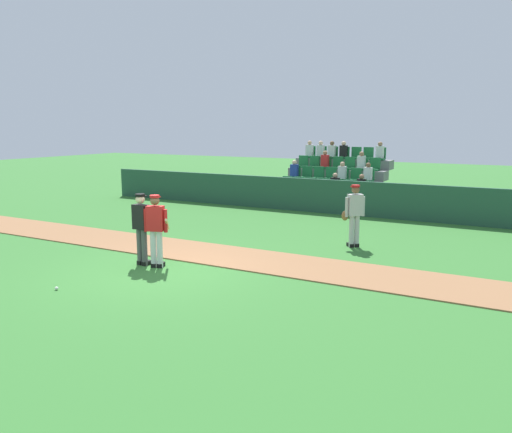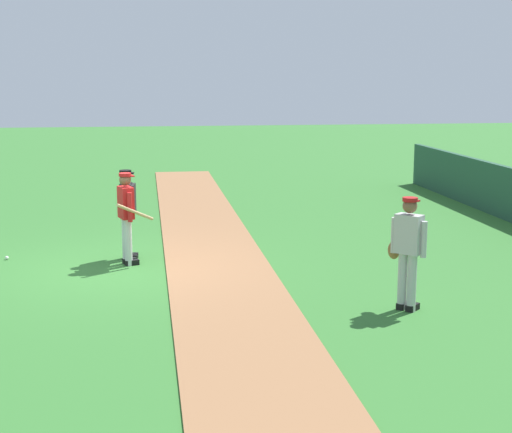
# 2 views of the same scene
# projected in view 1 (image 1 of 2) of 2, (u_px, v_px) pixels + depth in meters

# --- Properties ---
(ground_plane) EXTENTS (80.00, 80.00, 0.00)m
(ground_plane) POSITION_uv_depth(u_px,v_px,m) (160.00, 271.00, 11.92)
(ground_plane) COLOR #33702D
(infield_dirt_path) EXTENTS (28.00, 1.96, 0.03)m
(infield_dirt_path) POSITION_uv_depth(u_px,v_px,m) (205.00, 253.00, 13.55)
(infield_dirt_path) COLOR #936642
(infield_dirt_path) RESTS_ON ground
(dugout_fence) EXTENTS (20.00, 0.16, 1.32)m
(dugout_fence) POSITION_uv_depth(u_px,v_px,m) (313.00, 195.00, 19.99)
(dugout_fence) COLOR #234C38
(dugout_fence) RESTS_ON ground
(stadium_bleachers) EXTENTS (4.45, 3.80, 2.70)m
(stadium_bleachers) POSITION_uv_depth(u_px,v_px,m) (333.00, 187.00, 21.96)
(stadium_bleachers) COLOR slate
(stadium_bleachers) RESTS_ON ground
(batter_red_jersey) EXTENTS (0.74, 0.68, 1.76)m
(batter_red_jersey) POSITION_uv_depth(u_px,v_px,m) (156.00, 228.00, 12.03)
(batter_red_jersey) COLOR silver
(batter_red_jersey) RESTS_ON ground
(umpire_home_plate) EXTENTS (0.59, 0.33, 1.76)m
(umpire_home_plate) POSITION_uv_depth(u_px,v_px,m) (142.00, 225.00, 12.25)
(umpire_home_plate) COLOR #4C4C4C
(umpire_home_plate) RESTS_ON ground
(runner_grey_jersey) EXTENTS (0.57, 0.49, 1.76)m
(runner_grey_jersey) POSITION_uv_depth(u_px,v_px,m) (354.00, 213.00, 14.09)
(runner_grey_jersey) COLOR #B2B2B2
(runner_grey_jersey) RESTS_ON ground
(baseball) EXTENTS (0.07, 0.07, 0.07)m
(baseball) POSITION_uv_depth(u_px,v_px,m) (57.00, 288.00, 10.50)
(baseball) COLOR white
(baseball) RESTS_ON ground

